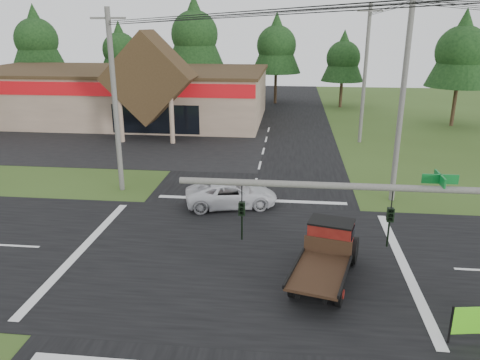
# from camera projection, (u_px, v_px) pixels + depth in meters

# --- Properties ---
(ground) EXTENTS (120.00, 120.00, 0.00)m
(ground) POSITION_uv_depth(u_px,v_px,m) (237.00, 258.00, 20.16)
(ground) COLOR #364E1B
(ground) RESTS_ON ground
(road_ns) EXTENTS (12.00, 120.00, 0.02)m
(road_ns) POSITION_uv_depth(u_px,v_px,m) (237.00, 258.00, 20.15)
(road_ns) COLOR black
(road_ns) RESTS_ON ground
(road_ew) EXTENTS (120.00, 12.00, 0.02)m
(road_ew) POSITION_uv_depth(u_px,v_px,m) (237.00, 258.00, 20.15)
(road_ew) COLOR black
(road_ew) RESTS_ON ground
(parking_apron) EXTENTS (28.00, 14.00, 0.02)m
(parking_apron) POSITION_uv_depth(u_px,v_px,m) (99.00, 143.00, 39.53)
(parking_apron) COLOR black
(parking_apron) RESTS_ON ground
(cvs_building) EXTENTS (30.40, 18.20, 9.19)m
(cvs_building) POSITION_uv_depth(u_px,v_px,m) (121.00, 93.00, 48.80)
(cvs_building) COLOR gray
(cvs_building) RESTS_ON ground
(traffic_signal_mast) EXTENTS (8.12, 0.24, 7.00)m
(traffic_signal_mast) POSITION_uv_depth(u_px,v_px,m) (444.00, 252.00, 11.08)
(traffic_signal_mast) COLOR #595651
(traffic_signal_mast) RESTS_ON ground
(utility_pole_nw) EXTENTS (2.00, 0.30, 10.50)m
(utility_pole_nw) POSITION_uv_depth(u_px,v_px,m) (115.00, 101.00, 26.83)
(utility_pole_nw) COLOR #595651
(utility_pole_nw) RESTS_ON ground
(utility_pole_ne) EXTENTS (2.00, 0.30, 11.50)m
(utility_pole_ne) POSITION_uv_depth(u_px,v_px,m) (402.00, 97.00, 25.01)
(utility_pole_ne) COLOR #595651
(utility_pole_ne) RESTS_ON ground
(utility_pole_n) EXTENTS (2.00, 0.30, 11.20)m
(utility_pole_n) POSITION_uv_depth(u_px,v_px,m) (365.00, 74.00, 38.26)
(utility_pole_n) COLOR #595651
(utility_pole_n) RESTS_ON ground
(tree_row_a) EXTENTS (6.72, 6.72, 12.12)m
(tree_row_a) POSITION_uv_depth(u_px,v_px,m) (36.00, 37.00, 58.47)
(tree_row_a) COLOR #332316
(tree_row_a) RESTS_ON ground
(tree_row_b) EXTENTS (5.60, 5.60, 10.10)m
(tree_row_b) POSITION_uv_depth(u_px,v_px,m) (120.00, 48.00, 59.74)
(tree_row_b) COLOR #332316
(tree_row_b) RESTS_ON ground
(tree_row_c) EXTENTS (7.28, 7.28, 13.13)m
(tree_row_c) POSITION_uv_depth(u_px,v_px,m) (195.00, 32.00, 57.11)
(tree_row_c) COLOR #332316
(tree_row_c) RESTS_ON ground
(tree_row_d) EXTENTS (6.16, 6.16, 11.11)m
(tree_row_d) POSITION_uv_depth(u_px,v_px,m) (276.00, 43.00, 57.44)
(tree_row_d) COLOR #332316
(tree_row_d) RESTS_ON ground
(tree_row_e) EXTENTS (5.04, 5.04, 9.09)m
(tree_row_e) POSITION_uv_depth(u_px,v_px,m) (343.00, 56.00, 55.14)
(tree_row_e) COLOR #332316
(tree_row_e) RESTS_ON ground
(tree_side_ne) EXTENTS (6.16, 6.16, 11.11)m
(tree_side_ne) POSITION_uv_depth(u_px,v_px,m) (462.00, 49.00, 44.24)
(tree_side_ne) COLOR #332316
(tree_side_ne) RESTS_ON ground
(antique_flatbed_truck) EXTENTS (3.20, 5.50, 2.16)m
(antique_flatbed_truck) POSITION_uv_depth(u_px,v_px,m) (325.00, 256.00, 18.04)
(antique_flatbed_truck) COLOR #530D0B
(antique_flatbed_truck) RESTS_ON ground
(white_pickup) EXTENTS (5.42, 3.45, 1.39)m
(white_pickup) POSITION_uv_depth(u_px,v_px,m) (231.00, 194.00, 25.72)
(white_pickup) COLOR silver
(white_pickup) RESTS_ON ground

